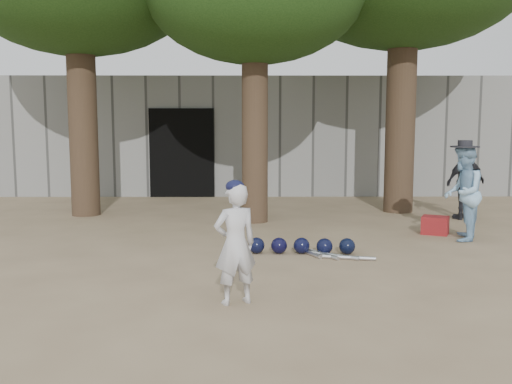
{
  "coord_description": "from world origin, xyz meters",
  "views": [
    {
      "loc": [
        0.55,
        -6.38,
        1.85
      ],
      "look_at": [
        0.6,
        1.0,
        0.95
      ],
      "focal_mm": 40.0,
      "sensor_mm": 36.0,
      "label": 1
    }
  ],
  "objects_px": {
    "spectator_blue": "(463,193)",
    "spectator_dark": "(466,183)",
    "boy_player": "(235,244)",
    "red_bag": "(435,225)"
  },
  "relations": [
    {
      "from": "spectator_blue",
      "to": "spectator_dark",
      "type": "distance_m",
      "value": 2.12
    },
    {
      "from": "boy_player",
      "to": "spectator_dark",
      "type": "xyz_separation_m",
      "value": [
        4.26,
        5.12,
        0.09
      ]
    },
    {
      "from": "boy_player",
      "to": "red_bag",
      "type": "xyz_separation_m",
      "value": [
        3.22,
        3.65,
        -0.47
      ]
    },
    {
      "from": "spectator_dark",
      "to": "red_bag",
      "type": "height_order",
      "value": "spectator_dark"
    },
    {
      "from": "spectator_dark",
      "to": "red_bag",
      "type": "distance_m",
      "value": 1.89
    },
    {
      "from": "spectator_blue",
      "to": "spectator_dark",
      "type": "height_order",
      "value": "spectator_blue"
    },
    {
      "from": "spectator_blue",
      "to": "red_bag",
      "type": "height_order",
      "value": "spectator_blue"
    },
    {
      "from": "red_bag",
      "to": "spectator_dark",
      "type": "bearing_deg",
      "value": 54.96
    },
    {
      "from": "boy_player",
      "to": "spectator_blue",
      "type": "bearing_deg",
      "value": -161.09
    },
    {
      "from": "red_bag",
      "to": "spectator_blue",
      "type": "bearing_deg",
      "value": -63.17
    }
  ]
}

